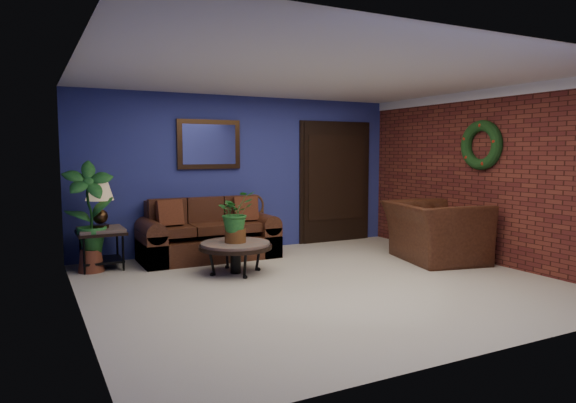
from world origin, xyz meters
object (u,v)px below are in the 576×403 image
end_table (101,238)px  table_lamp (100,199)px  sofa (208,238)px  side_chair (257,220)px  armchair (435,232)px  coffee_table (235,247)px

end_table → table_lamp: bearing=135.0°
sofa → side_chair: size_ratio=2.18×
side_chair → armchair: (2.09, -1.75, -0.09)m
side_chair → end_table: bearing=176.5°
coffee_table → armchair: (2.91, -0.60, 0.08)m
coffee_table → armchair: 2.97m
end_table → side_chair: (2.36, 0.07, 0.09)m
table_lamp → side_chair: 2.41m
armchair → table_lamp: bearing=81.8°
end_table → armchair: 4.76m
coffee_table → end_table: (-1.54, 1.08, 0.08)m
sofa → table_lamp: size_ratio=3.29×
table_lamp → armchair: bearing=-20.7°
coffee_table → end_table: end_table is taller
sofa → end_table: (-1.53, -0.03, 0.14)m
end_table → armchair: bearing=-20.7°
table_lamp → armchair: (4.45, -1.68, -0.53)m
sofa → end_table: sofa is taller
coffee_table → table_lamp: (-1.54, 1.08, 0.61)m
table_lamp → coffee_table: bearing=-35.0°
sofa → coffee_table: (0.02, -1.11, 0.06)m
coffee_table → end_table: bearing=145.0°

